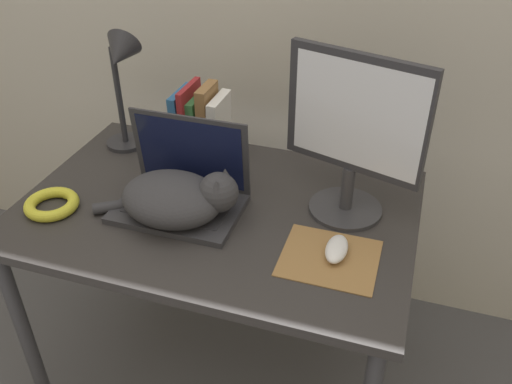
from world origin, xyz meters
TOP-DOWN VIEW (x-y plane):
  - desk at (0.00, 0.38)m, footprint 1.13×0.75m
  - laptop at (-0.09, 0.35)m, footprint 0.35×0.24m
  - cat at (-0.08, 0.29)m, footprint 0.41×0.23m
  - external_monitor at (0.36, 0.47)m, footprint 0.38×0.21m
  - mousepad at (0.36, 0.25)m, footprint 0.24×0.22m
  - computer_mouse at (0.37, 0.27)m, footprint 0.06×0.11m
  - book_row at (-0.16, 0.65)m, footprint 0.16×0.15m
  - desk_lamp at (-0.39, 0.59)m, footprint 0.17×0.17m
  - cable_coil at (-0.44, 0.22)m, footprint 0.15×0.15m

SIDE VIEW (x-z plane):
  - desk at x=0.00m, z-range 0.28..1.02m
  - mousepad at x=0.36m, z-range 0.73..0.74m
  - cable_coil at x=-0.44m, z-range 0.73..0.77m
  - computer_mouse at x=0.37m, z-range 0.74..0.77m
  - laptop at x=-0.09m, z-range 0.66..0.91m
  - cat at x=-0.08m, z-range 0.73..0.88m
  - book_row at x=-0.16m, z-range 0.72..0.96m
  - external_monitor at x=0.36m, z-range 0.75..1.22m
  - desk_lamp at x=-0.39m, z-range 0.80..1.21m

